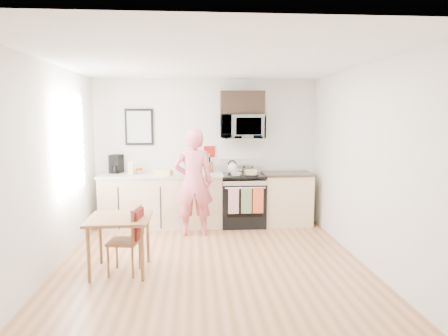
{
  "coord_description": "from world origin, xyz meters",
  "views": [
    {
      "loc": [
        -0.22,
        -4.96,
        1.94
      ],
      "look_at": [
        0.22,
        1.0,
        1.16
      ],
      "focal_mm": 32.0,
      "sensor_mm": 36.0,
      "label": 1
    }
  ],
  "objects": [
    {
      "name": "wall_trivet",
      "position": [
        0.05,
        2.28,
        1.3
      ],
      "size": [
        0.2,
        0.02,
        0.2
      ],
      "primitive_type": "cube",
      "color": "#B1140F",
      "rests_on": "back_wall"
    },
    {
      "name": "wall_art",
      "position": [
        -1.2,
        2.28,
        1.75
      ],
      "size": [
        0.5,
        0.04,
        0.65
      ],
      "color": "black",
      "rests_on": "back_wall"
    },
    {
      "name": "fruit_bowl",
      "position": [
        -1.19,
        2.12,
        0.98
      ],
      "size": [
        0.25,
        0.25,
        0.09
      ],
      "color": "white",
      "rests_on": "countertop_left"
    },
    {
      "name": "right_wall",
      "position": [
        2.0,
        0.0,
        1.3
      ],
      "size": [
        0.04,
        4.6,
        2.6
      ],
      "primitive_type": "cube",
      "color": "white",
      "rests_on": "floor"
    },
    {
      "name": "ceiling",
      "position": [
        0.0,
        0.0,
        2.6
      ],
      "size": [
        4.0,
        4.6,
        0.04
      ],
      "primitive_type": "cube",
      "color": "white",
      "rests_on": "back_wall"
    },
    {
      "name": "countertop_left",
      "position": [
        -0.8,
        2.0,
        0.92
      ],
      "size": [
        2.14,
        0.64,
        0.04
      ],
      "primitive_type": "cube",
      "color": "beige",
      "rests_on": "cabinet_left"
    },
    {
      "name": "microwave",
      "position": [
        0.63,
        2.08,
        1.76
      ],
      "size": [
        0.76,
        0.51,
        0.42
      ],
      "primitive_type": "imported",
      "color": "silver",
      "rests_on": "back_wall"
    },
    {
      "name": "cabinet_left",
      "position": [
        -0.8,
        2.0,
        0.45
      ],
      "size": [
        2.1,
        0.6,
        0.9
      ],
      "primitive_type": "cube",
      "color": "tan",
      "rests_on": "floor"
    },
    {
      "name": "range",
      "position": [
        0.63,
        1.98,
        0.44
      ],
      "size": [
        0.76,
        0.7,
        1.16
      ],
      "color": "black",
      "rests_on": "floor"
    },
    {
      "name": "countertop_right",
      "position": [
        1.43,
        2.0,
        0.92
      ],
      "size": [
        0.88,
        0.64,
        0.04
      ],
      "primitive_type": "cube",
      "color": "black",
      "rests_on": "cabinet_right"
    },
    {
      "name": "upper_cabinet",
      "position": [
        0.63,
        2.12,
        2.18
      ],
      "size": [
        0.76,
        0.35,
        0.4
      ],
      "primitive_type": "cube",
      "color": "black",
      "rests_on": "back_wall"
    },
    {
      "name": "cabinet_right",
      "position": [
        1.43,
        2.0,
        0.45
      ],
      "size": [
        0.84,
        0.6,
        0.9
      ],
      "primitive_type": "cube",
      "color": "tan",
      "rests_on": "floor"
    },
    {
      "name": "chair",
      "position": [
        -0.98,
        -0.15,
        0.54
      ],
      "size": [
        0.44,
        0.4,
        0.84
      ],
      "rotation": [
        0.0,
        0.0,
        -0.15
      ],
      "color": "brown",
      "rests_on": "floor"
    },
    {
      "name": "milk_carton",
      "position": [
        -1.32,
        2.0,
        1.06
      ],
      "size": [
        0.09,
        0.09,
        0.23
      ],
      "primitive_type": "cube",
      "rotation": [
        0.0,
        0.0,
        -0.02
      ],
      "color": "tan",
      "rests_on": "countertop_left"
    },
    {
      "name": "person",
      "position": [
        -0.24,
        1.45,
        0.88
      ],
      "size": [
        0.66,
        0.46,
        1.75
      ],
      "primitive_type": "imported",
      "rotation": [
        0.0,
        0.0,
        3.2
      ],
      "color": "#C1354E",
      "rests_on": "floor"
    },
    {
      "name": "bread_bag",
      "position": [
        -0.75,
        1.78,
        0.99
      ],
      "size": [
        0.32,
        0.22,
        0.11
      ],
      "primitive_type": "cube",
      "rotation": [
        0.0,
        0.0,
        -0.32
      ],
      "color": "tan",
      "rests_on": "countertop_left"
    },
    {
      "name": "front_wall",
      "position": [
        0.0,
        -2.3,
        1.3
      ],
      "size": [
        4.0,
        0.04,
        2.6
      ],
      "primitive_type": "cube",
      "color": "white",
      "rests_on": "floor"
    },
    {
      "name": "floor",
      "position": [
        0.0,
        0.0,
        0.0
      ],
      "size": [
        4.6,
        4.6,
        0.0
      ],
      "primitive_type": "plane",
      "color": "brown",
      "rests_on": "ground"
    },
    {
      "name": "cake",
      "position": [
        0.75,
        1.83,
        0.97
      ],
      "size": [
        0.28,
        0.28,
        0.09
      ],
      "color": "black",
      "rests_on": "range"
    },
    {
      "name": "left_wall",
      "position": [
        -2.0,
        0.0,
        1.3
      ],
      "size": [
        0.04,
        4.6,
        2.6
      ],
      "primitive_type": "cube",
      "color": "white",
      "rests_on": "floor"
    },
    {
      "name": "pot",
      "position": [
        0.5,
        1.83,
        0.98
      ],
      "size": [
        0.2,
        0.34,
        0.1
      ],
      "rotation": [
        0.0,
        0.0,
        0.33
      ],
      "color": "silver",
      "rests_on": "range"
    },
    {
      "name": "dining_table",
      "position": [
        -1.15,
        -0.08,
        0.62
      ],
      "size": [
        0.75,
        0.75,
        0.7
      ],
      "rotation": [
        0.0,
        0.0,
        0.01
      ],
      "color": "brown",
      "rests_on": "floor"
    },
    {
      "name": "kettle",
      "position": [
        0.46,
        2.15,
        1.02
      ],
      "size": [
        0.18,
        0.18,
        0.23
      ],
      "color": "white",
      "rests_on": "range"
    },
    {
      "name": "utensil_crock",
      "position": [
        0.02,
        2.22,
        1.07
      ],
      "size": [
        0.11,
        0.11,
        0.34
      ],
      "color": "#B1140F",
      "rests_on": "countertop_left"
    },
    {
      "name": "knife_block",
      "position": [
        0.04,
        2.12,
        1.04
      ],
      "size": [
        0.13,
        0.15,
        0.19
      ],
      "primitive_type": "cube",
      "rotation": [
        0.0,
        0.0,
        0.45
      ],
      "color": "brown",
      "rests_on": "countertop_left"
    },
    {
      "name": "coffee_maker",
      "position": [
        -1.61,
        2.18,
        1.09
      ],
      "size": [
        0.24,
        0.3,
        0.32
      ],
      "rotation": [
        0.0,
        0.0,
        -0.32
      ],
      "color": "black",
      "rests_on": "countertop_left"
    },
    {
      "name": "back_wall",
      "position": [
        0.0,
        2.3,
        1.3
      ],
      "size": [
        4.0,
        0.04,
        2.6
      ],
      "primitive_type": "cube",
      "color": "white",
      "rests_on": "floor"
    },
    {
      "name": "window",
      "position": [
        -1.96,
        0.8,
        1.55
      ],
      "size": [
        0.06,
        1.4,
        1.5
      ],
      "color": "silver",
      "rests_on": "left_wall"
    }
  ]
}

